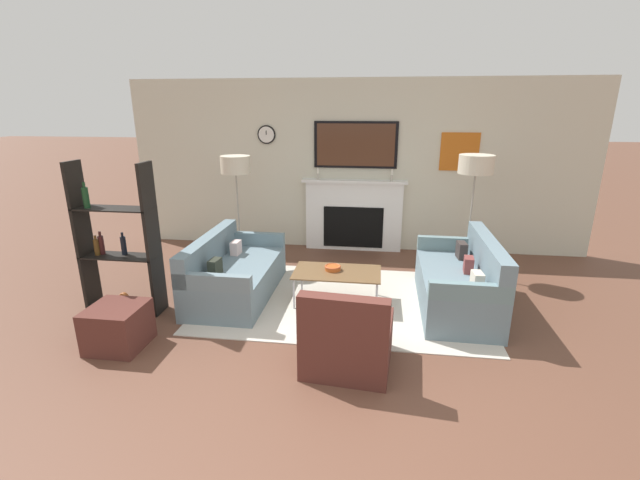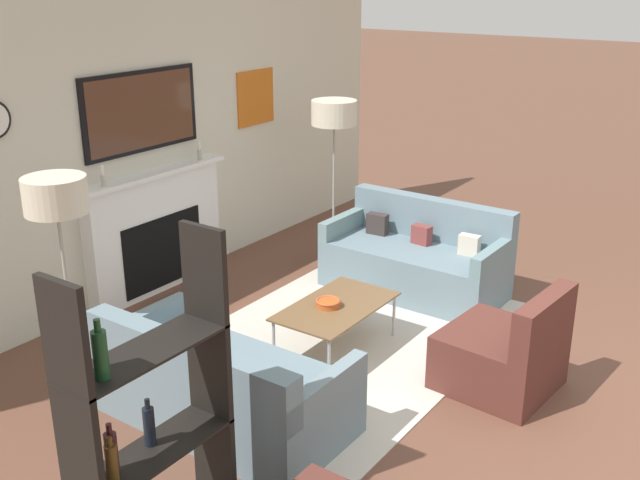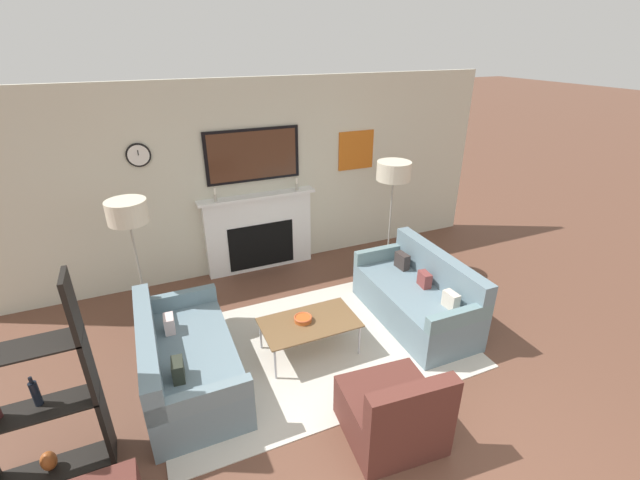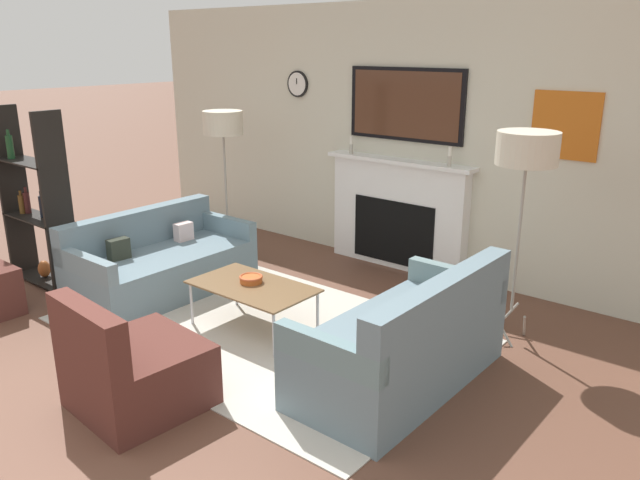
{
  "view_description": "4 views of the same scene",
  "coord_description": "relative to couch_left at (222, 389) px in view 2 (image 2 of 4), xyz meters",
  "views": [
    {
      "loc": [
        0.38,
        -2.65,
        2.26
      ],
      "look_at": [
        -0.3,
        2.31,
        0.71
      ],
      "focal_mm": 24.0,
      "sensor_mm": 36.0,
      "label": 1
    },
    {
      "loc": [
        -4.53,
        -0.91,
        2.89
      ],
      "look_at": [
        0.31,
        2.49,
        0.75
      ],
      "focal_mm": 42.0,
      "sensor_mm": 36.0,
      "label": 2
    },
    {
      "loc": [
        -1.46,
        -1.42,
        3.15
      ],
      "look_at": [
        0.31,
        2.65,
        1.04
      ],
      "focal_mm": 24.0,
      "sensor_mm": 36.0,
      "label": 3
    },
    {
      "loc": [
        3.36,
        -1.26,
        2.28
      ],
      "look_at": [
        0.26,
        2.55,
        0.73
      ],
      "focal_mm": 35.0,
      "sensor_mm": 36.0,
      "label": 4
    }
  ],
  "objects": [
    {
      "name": "couch_left",
      "position": [
        0.0,
        0.0,
        0.0
      ],
      "size": [
        0.86,
        1.68,
        0.76
      ],
      "color": "slate",
      "rests_on": "ground_plane"
    },
    {
      "name": "area_rug",
      "position": [
        1.36,
        0.0,
        -0.26
      ],
      "size": [
        3.33,
        2.16,
        0.01
      ],
      "color": "beige",
      "rests_on": "ground_plane"
    },
    {
      "name": "ground_plane",
      "position": [
        1.36,
        -2.12,
        -0.27
      ],
      "size": [
        60.0,
        60.0,
        0.0
      ],
      "primitive_type": "plane",
      "color": "brown"
    },
    {
      "name": "coffee_table",
      "position": [
        1.3,
        -0.05,
        0.1
      ],
      "size": [
        1.03,
        0.59,
        0.4
      ],
      "color": "brown",
      "rests_on": "ground_plane"
    },
    {
      "name": "decorative_bowl",
      "position": [
        1.24,
        -0.0,
        0.16
      ],
      "size": [
        0.2,
        0.2,
        0.06
      ],
      "color": "#BC5521",
      "rests_on": "coffee_table"
    },
    {
      "name": "armchair",
      "position": [
        1.52,
        -1.36,
        -0.0
      ],
      "size": [
        0.82,
        0.82,
        0.8
      ],
      "color": "#542A23",
      "rests_on": "ground_plane"
    },
    {
      "name": "couch_right",
      "position": [
        2.73,
        0.0,
        0.03
      ],
      "size": [
        0.82,
        1.67,
        0.85
      ],
      "color": "slate",
      "rests_on": "ground_plane"
    },
    {
      "name": "floor_lamp_left",
      "position": [
        -0.29,
        1.14,
        1.19
      ],
      "size": [
        0.42,
        0.42,
        1.61
      ],
      "color": "#9E998E",
      "rests_on": "ground_plane"
    },
    {
      "name": "floor_lamp_right",
      "position": [
        3.01,
        1.14,
        1.26
      ],
      "size": [
        0.46,
        0.46,
        1.68
      ],
      "color": "#9E998E",
      "rests_on": "ground_plane"
    },
    {
      "name": "fireplace_wall",
      "position": [
        1.37,
        2.13,
        0.96
      ],
      "size": [
        7.38,
        0.28,
        2.7
      ],
      "color": "beige",
      "rests_on": "ground_plane"
    },
    {
      "name": "shelf_unit",
      "position": [
        -1.12,
        -0.58,
        0.51
      ],
      "size": [
        0.87,
        0.28,
        1.72
      ],
      "color": "black",
      "rests_on": "ground_plane"
    }
  ]
}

